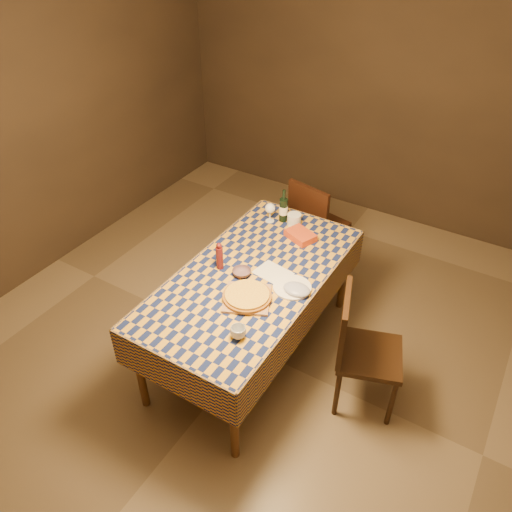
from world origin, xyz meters
name	(u,v)px	position (x,y,z in m)	size (l,w,h in m)	color
room	(252,203)	(0.00, 0.00, 1.35)	(5.00, 5.10, 2.70)	brown
dining_table	(252,283)	(0.00, 0.00, 0.69)	(0.94, 1.84, 0.77)	brown
cutting_board	(247,298)	(0.11, -0.24, 0.78)	(0.30, 0.30, 0.02)	#A4744D
pizza	(247,296)	(0.11, -0.24, 0.80)	(0.35, 0.35, 0.03)	#8E5417
pepper_mill	(219,256)	(-0.24, -0.05, 0.87)	(0.06, 0.06, 0.21)	#511215
bowl	(242,273)	(-0.06, -0.04, 0.79)	(0.13, 0.13, 0.04)	#5F4450
wine_glass	(270,209)	(-0.24, 0.66, 0.89)	(0.08, 0.08, 0.16)	white
wine_bottle	(283,209)	(-0.15, 0.72, 0.87)	(0.08, 0.08, 0.28)	black
deli_tub	(294,219)	(-0.05, 0.72, 0.82)	(0.11, 0.11, 0.09)	silver
takeout_container	(300,235)	(0.09, 0.57, 0.80)	(0.22, 0.15, 0.06)	#BC3E18
white_plate	(292,287)	(0.31, 0.01, 0.78)	(0.26, 0.26, 0.02)	white
tumbler	(238,332)	(0.24, -0.55, 0.81)	(0.10, 0.10, 0.08)	silver
flour_patch	(273,273)	(0.12, 0.09, 0.77)	(0.24, 0.19, 0.00)	silver
flour_bag	(297,289)	(0.36, -0.01, 0.80)	(0.19, 0.14, 0.06)	#979EC1
chair_far	(314,222)	(-0.07, 1.18, 0.52)	(0.50, 0.50, 0.93)	black
chair_right	(358,345)	(0.83, -0.01, 0.52)	(0.54, 0.54, 0.93)	black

